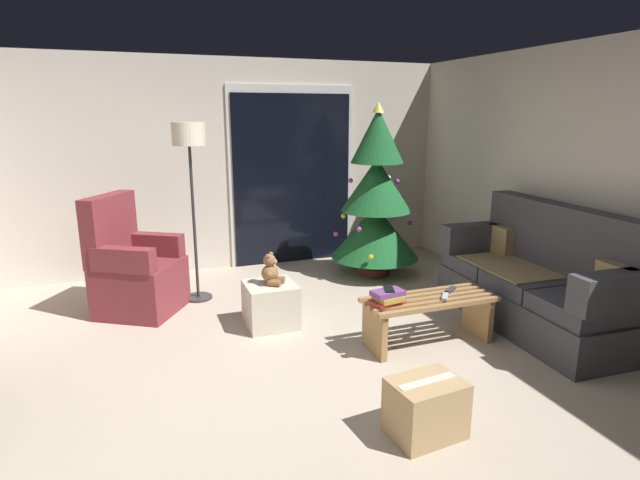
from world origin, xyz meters
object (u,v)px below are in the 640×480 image
Objects in this scene: couch at (539,282)px; ottoman at (271,305)px; remote_graphite at (450,290)px; cardboard_box_taped_mid_floor at (426,408)px; coffee_table at (429,313)px; armchair at (134,271)px; remote_silver at (445,297)px; christmas_tree at (376,201)px; book_stack at (388,297)px; floor_lamp at (190,152)px; cell_phone at (389,289)px; teddy_bear_chestnut at (271,271)px.

couch is 2.41m from ottoman.
remote_graphite is 0.34× the size of cardboard_box_taped_mid_floor.
armchair is (-2.25, 1.60, 0.13)m from coffee_table.
christmas_tree is (0.30, 1.90, 0.46)m from remote_silver.
book_stack is (-0.64, -0.09, 0.04)m from remote_graphite.
remote_graphite is 0.54× the size of book_stack.
floor_lamp reaches higher than remote_silver.
christmas_tree is at bearing 86.26° from cell_phone.
cell_phone is 0.07× the size of christmas_tree.
remote_graphite is at bearing -98.20° from remote_silver.
floor_lamp is at bearing 109.12° from cardboard_box_taped_mid_floor.
remote_silver is 0.34× the size of cardboard_box_taped_mid_floor.
floor_lamp is (-1.76, 1.80, 1.09)m from remote_silver.
book_stack is (-0.50, 0.04, 0.04)m from remote_silver.
remote_graphite and remote_silver have the same top height.
cardboard_box_taped_mid_floor is at bearing -59.53° from armchair.
ottoman is (1.13, -0.78, -0.20)m from armchair.
armchair is at bearing 144.57° from coffee_table.
christmas_tree is (0.41, 1.85, 0.61)m from coffee_table.
remote_silver reaches higher than coffee_table.
floor_lamp reaches higher than remote_graphite.
christmas_tree is (0.81, 1.86, 0.42)m from book_stack.
couch reaches higher than remote_graphite.
christmas_tree reaches higher than cell_phone.
book_stack is at bearing -48.98° from ottoman.
cell_phone is 0.08× the size of floor_lamp.
teddy_bear_chestnut is (-0.72, 0.83, 0.05)m from book_stack.
coffee_table is at bearing 2.81° from book_stack.
christmas_tree is at bearing 77.39° from coffee_table.
armchair is 3.11m from cardboard_box_taped_mid_floor.
armchair is (-1.87, 1.61, -0.13)m from cell_phone.
christmas_tree reaches higher than book_stack.
ottoman is 1.94m from cardboard_box_taped_mid_floor.
ottoman is at bearing 103.25° from cardboard_box_taped_mid_floor.
christmas_tree is 4.39× the size of cardboard_box_taped_mid_floor.
book_stack reaches higher than ottoman.
remote_graphite is at bearing 16.00° from coffee_table.
coffee_table reaches higher than ottoman.
armchair is 0.63× the size of floor_lamp.
cell_phone is 0.32× the size of cardboard_box_taped_mid_floor.
cardboard_box_taped_mid_floor is (1.57, -2.67, -0.23)m from armchair.
floor_lamp is at bearing 133.49° from coffee_table.
remote_silver is at bearing 99.04° from remote_graphite.
book_stack reaches higher than coffee_table.
christmas_tree reaches higher than ottoman.
armchair is 1.39m from teddy_bear_chestnut.
couch is 0.89m from remote_graphite.
book_stack is (-0.39, -0.02, 0.19)m from coffee_table.
cell_phone is at bearing 63.74° from remote_graphite.
cell_phone is 1.16m from ottoman.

